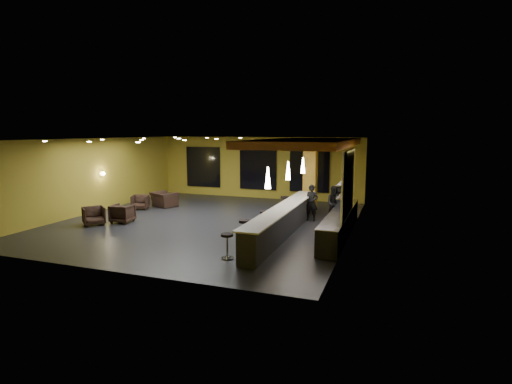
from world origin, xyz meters
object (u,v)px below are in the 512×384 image
(bar_counter, at_px, (284,221))
(pendant_2, at_px, (303,165))
(bar_stool_1, at_px, (245,229))
(bar_stool_4, at_px, (285,203))
(armchair_b, at_px, (123,213))
(bar_stool_3, at_px, (281,211))
(armchair_c, at_px, (140,202))
(staff_a, at_px, (312,203))
(staff_c, at_px, (339,202))
(column, at_px, (310,175))
(armchair_d, at_px, (164,199))
(prep_counter, at_px, (340,224))
(pendant_1, at_px, (288,171))
(pendant_0, at_px, (268,178))
(bar_stool_0, at_px, (227,243))
(armchair_a, at_px, (94,216))
(staff_b, at_px, (334,203))
(bar_stool_2, at_px, (266,219))

(bar_counter, bearing_deg, pendant_2, 90.00)
(bar_stool_1, height_order, bar_stool_4, bar_stool_1)
(armchair_b, distance_m, bar_stool_3, 6.69)
(bar_counter, xyz_separation_m, armchair_c, (-8.02, 2.29, -0.14))
(armchair_b, bearing_deg, armchair_c, -75.44)
(staff_a, distance_m, staff_c, 1.23)
(bar_counter, height_order, staff_c, staff_c)
(pendant_2, xyz_separation_m, staff_c, (1.60, 0.12, -1.55))
(pendant_2, xyz_separation_m, bar_stool_3, (-0.66, -1.19, -1.86))
(column, bearing_deg, armchair_d, -169.46)
(prep_counter, distance_m, armchair_c, 10.17)
(pendant_1, bearing_deg, bar_counter, -90.00)
(pendant_1, relative_size, pendant_2, 1.00)
(bar_counter, height_order, bar_stool_3, bar_counter)
(armchair_d, distance_m, bar_stool_4, 6.35)
(pendant_0, distance_m, bar_stool_0, 2.47)
(column, relative_size, armchair_b, 4.10)
(pendant_1, xyz_separation_m, armchair_a, (-7.79, -1.70, -1.97))
(bar_counter, relative_size, bar_stool_1, 9.41)
(armchair_a, relative_size, armchair_b, 0.97)
(prep_counter, relative_size, column, 1.71)
(prep_counter, height_order, armchair_d, prep_counter)
(staff_b, xyz_separation_m, bar_stool_2, (-2.11, -3.09, -0.21))
(prep_counter, bearing_deg, bar_stool_0, -125.99)
(staff_c, relative_size, bar_stool_1, 1.89)
(armchair_c, bearing_deg, staff_c, -16.65)
(pendant_1, relative_size, staff_b, 0.47)
(bar_counter, bearing_deg, pendant_1, 90.00)
(staff_b, height_order, staff_c, staff_c)
(pendant_1, height_order, armchair_b, pendant_1)
(pendant_1, xyz_separation_m, bar_stool_2, (-0.69, -0.62, -1.80))
(pendant_0, relative_size, bar_stool_0, 0.90)
(pendant_0, height_order, bar_stool_2, pendant_0)
(staff_c, bearing_deg, column, 115.36)
(pendant_0, height_order, bar_stool_1, pendant_0)
(bar_counter, distance_m, armchair_c, 8.34)
(staff_a, height_order, staff_b, staff_a)
(bar_counter, relative_size, pendant_0, 11.43)
(staff_c, relative_size, bar_stool_0, 2.07)
(bar_counter, height_order, bar_stool_4, bar_counter)
(column, height_order, staff_c, column)
(pendant_1, bearing_deg, column, 90.00)
(pendant_0, bearing_deg, bar_stool_0, -120.73)
(armchair_d, bearing_deg, bar_stool_4, -156.20)
(pendant_0, bearing_deg, armchair_c, 151.86)
(bar_stool_4, bearing_deg, pendant_1, -72.64)
(staff_a, distance_m, bar_stool_2, 2.96)
(bar_stool_1, distance_m, bar_stool_3, 3.60)
(armchair_b, distance_m, bar_stool_0, 6.83)
(column, xyz_separation_m, bar_stool_0, (-0.83, -8.00, -1.25))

